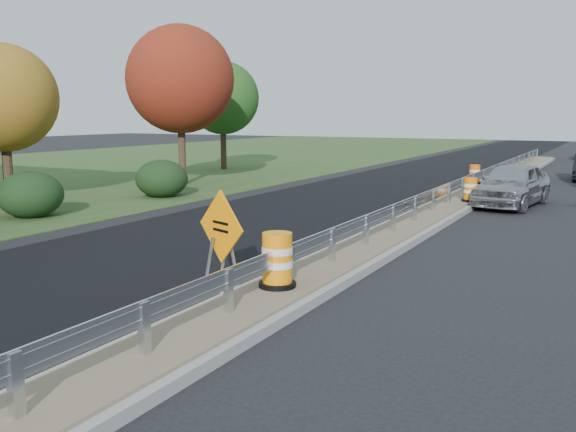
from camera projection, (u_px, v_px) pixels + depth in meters
The scene contains 15 objects.
ground at pixel (366, 254), 15.42m from camera, with size 140.00×140.00×0.00m, color black.
grass_verge_near at pixel (21, 174), 35.22m from camera, with size 30.00×120.00×0.03m, color #2E491F.
milled_overlay at pixel (353, 196), 26.17m from camera, with size 7.20×120.00×0.01m, color black.
median at pixel (448, 207), 22.38m from camera, with size 1.60×55.00×0.23m.
guardrail at pixel (456, 186), 23.15m from camera, with size 0.10×46.15×0.72m.
hedge_mid at pixel (30, 194), 20.60m from camera, with size 2.09×2.09×1.52m, color black.
hedge_north at pixel (162, 178), 25.61m from camera, with size 2.09×2.09×1.52m, color black.
tree_near_yellow at pixel (3, 98), 23.47m from camera, with size 3.96×3.96×5.88m.
tree_near_red at pixel (180, 80), 29.37m from camera, with size 4.95×4.95×7.35m.
tree_near_back at pixel (223, 98), 37.84m from camera, with size 4.29×4.29×6.37m.
caution_sign at pixel (222, 265), 12.20m from camera, with size 1.31×0.58×1.93m.
barrel_median_near at pixel (277, 261), 11.54m from camera, with size 0.68×0.68×0.99m.
barrel_median_mid at pixel (470, 190), 22.79m from camera, with size 0.58×0.58×0.85m.
barrel_median_far at pixel (475, 175), 28.52m from camera, with size 0.57×0.57×0.84m.
car_silver at pixel (512, 185), 23.15m from camera, with size 1.87×4.64×1.58m, color #A2A3A7.
Camera 1 is at (5.40, -14.20, 3.34)m, focal length 40.00 mm.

